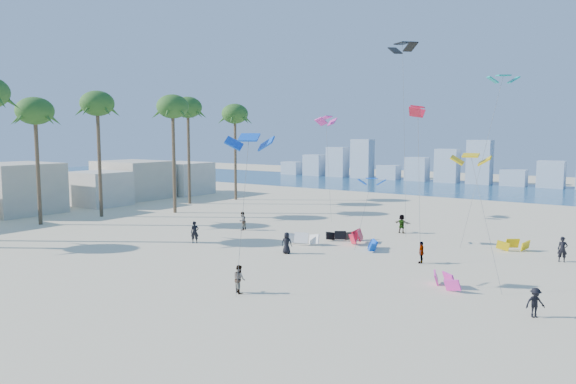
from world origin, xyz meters
The scene contains 10 objects.
ground centered at (0.00, 0.00, 0.00)m, with size 220.00×220.00×0.00m, color beige.
ocean centered at (0.00, 72.00, 0.01)m, with size 220.00×220.00×0.00m, color navy.
kitesurfer_near centered at (-3.73, 11.45, 0.96)m, with size 0.70×0.46×1.92m, color black.
kitesurfer_mid centered at (8.81, 2.59, 0.84)m, with size 0.82×0.64×1.69m, color gray.
kitesurfers_far centered at (10.52, 18.34, 0.87)m, with size 29.45×19.04×1.89m.
grounded_kites centered at (10.50, 18.13, 0.45)m, with size 18.46×15.95×1.01m.
flying_kites centered at (12.48, 20.94, 11.14)m, with size 32.77×30.98×18.59m.
palm_row centered at (-21.73, 16.17, 11.98)m, with size 9.09×44.80×14.49m.
beachfront_buildings centered at (-33.69, 20.82, 2.67)m, with size 11.50×43.00×6.00m.
distant_skyline centered at (-1.19, 82.00, 3.09)m, with size 85.00×3.00×8.40m.
Camera 1 is at (28.75, -20.87, 9.43)m, focal length 32.82 mm.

